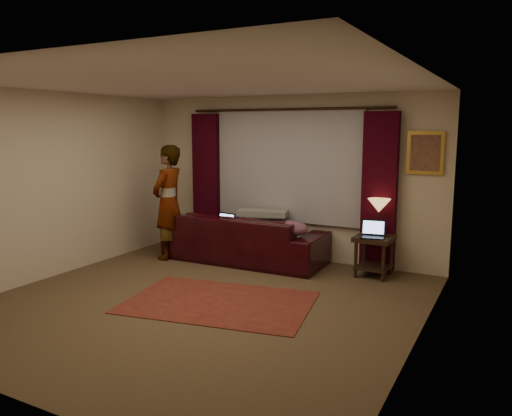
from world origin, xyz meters
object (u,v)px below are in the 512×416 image
Objects in this scene: sofa at (245,229)px; laptop_sofa at (222,222)px; end_table at (374,256)px; person at (168,202)px; laptop_table at (373,229)px; tiffany_lamp at (379,217)px.

sofa reaches higher than laptop_sofa.
sofa is at bearing -176.27° from end_table.
person is (-1.16, -0.42, 0.40)m from sofa.
end_table is (2.03, 0.13, -0.22)m from sofa.
sofa is at bearing 170.52° from laptop_table.
laptop_table is at bearing 13.18° from laptop_sofa.
person reaches higher than tiffany_lamp.
end_table is at bearing 96.45° from person.
sofa is 7.13× the size of laptop_table.
laptop_sofa is 0.98× the size of laptop_table.
tiffany_lamp reaches higher than sofa.
laptop_table reaches higher than end_table.
laptop_sofa is at bearing -169.52° from tiffany_lamp.
tiffany_lamp reaches higher than laptop_table.
laptop_table is at bearing -91.79° from tiffany_lamp.
sofa is 7.27× the size of laptop_sofa.
sofa reaches higher than laptop_table.
tiffany_lamp is (0.02, 0.14, 0.55)m from end_table.
end_table is (2.35, 0.30, -0.34)m from laptop_sofa.
tiffany_lamp is (2.36, 0.44, 0.21)m from laptop_sofa.
person reaches higher than end_table.
tiffany_lamp is 0.28× the size of person.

